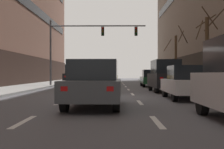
% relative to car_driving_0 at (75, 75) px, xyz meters
% --- Properties ---
extents(ground_plane, '(120.00, 120.00, 0.00)m').
position_rel_car_driving_0_xyz_m(ground_plane, '(3.52, -15.21, -1.06)').
color(ground_plane, '#515156').
extents(lane_stripe_l1_s2, '(0.16, 2.00, 0.01)m').
position_rel_car_driving_0_xyz_m(lane_stripe_l1_s2, '(1.82, -23.21, -1.06)').
color(lane_stripe_l1_s2, silver).
rests_on(lane_stripe_l1_s2, ground).
extents(lane_stripe_l1_s3, '(0.16, 2.00, 0.01)m').
position_rel_car_driving_0_xyz_m(lane_stripe_l1_s3, '(1.82, -18.21, -1.06)').
color(lane_stripe_l1_s3, silver).
rests_on(lane_stripe_l1_s3, ground).
extents(lane_stripe_l1_s4, '(0.16, 2.00, 0.01)m').
position_rel_car_driving_0_xyz_m(lane_stripe_l1_s4, '(1.82, -13.21, -1.06)').
color(lane_stripe_l1_s4, silver).
rests_on(lane_stripe_l1_s4, ground).
extents(lane_stripe_l1_s5, '(0.16, 2.00, 0.01)m').
position_rel_car_driving_0_xyz_m(lane_stripe_l1_s5, '(1.82, -8.21, -1.06)').
color(lane_stripe_l1_s5, silver).
rests_on(lane_stripe_l1_s5, ground).
extents(lane_stripe_l1_s6, '(0.16, 2.00, 0.01)m').
position_rel_car_driving_0_xyz_m(lane_stripe_l1_s6, '(1.82, -3.21, -1.06)').
color(lane_stripe_l1_s6, silver).
rests_on(lane_stripe_l1_s6, ground).
extents(lane_stripe_l1_s7, '(0.16, 2.00, 0.01)m').
position_rel_car_driving_0_xyz_m(lane_stripe_l1_s7, '(1.82, 1.79, -1.06)').
color(lane_stripe_l1_s7, silver).
rests_on(lane_stripe_l1_s7, ground).
extents(lane_stripe_l1_s8, '(0.16, 2.00, 0.01)m').
position_rel_car_driving_0_xyz_m(lane_stripe_l1_s8, '(1.82, 6.79, -1.06)').
color(lane_stripe_l1_s8, silver).
rests_on(lane_stripe_l1_s8, ground).
extents(lane_stripe_l1_s9, '(0.16, 2.00, 0.01)m').
position_rel_car_driving_0_xyz_m(lane_stripe_l1_s9, '(1.82, 11.79, -1.06)').
color(lane_stripe_l1_s9, silver).
rests_on(lane_stripe_l1_s9, ground).
extents(lane_stripe_l1_s10, '(0.16, 2.00, 0.01)m').
position_rel_car_driving_0_xyz_m(lane_stripe_l1_s10, '(1.82, 16.79, -1.06)').
color(lane_stripe_l1_s10, silver).
rests_on(lane_stripe_l1_s10, ground).
extents(lane_stripe_l2_s2, '(0.16, 2.00, 0.01)m').
position_rel_car_driving_0_xyz_m(lane_stripe_l2_s2, '(5.22, -23.21, -1.06)').
color(lane_stripe_l2_s2, silver).
rests_on(lane_stripe_l2_s2, ground).
extents(lane_stripe_l2_s3, '(0.16, 2.00, 0.01)m').
position_rel_car_driving_0_xyz_m(lane_stripe_l2_s3, '(5.22, -18.21, -1.06)').
color(lane_stripe_l2_s3, silver).
rests_on(lane_stripe_l2_s3, ground).
extents(lane_stripe_l2_s4, '(0.16, 2.00, 0.01)m').
position_rel_car_driving_0_xyz_m(lane_stripe_l2_s4, '(5.22, -13.21, -1.06)').
color(lane_stripe_l2_s4, silver).
rests_on(lane_stripe_l2_s4, ground).
extents(lane_stripe_l2_s5, '(0.16, 2.00, 0.01)m').
position_rel_car_driving_0_xyz_m(lane_stripe_l2_s5, '(5.22, -8.21, -1.06)').
color(lane_stripe_l2_s5, silver).
rests_on(lane_stripe_l2_s5, ground).
extents(lane_stripe_l2_s6, '(0.16, 2.00, 0.01)m').
position_rel_car_driving_0_xyz_m(lane_stripe_l2_s6, '(5.22, -3.21, -1.06)').
color(lane_stripe_l2_s6, silver).
rests_on(lane_stripe_l2_s6, ground).
extents(lane_stripe_l2_s7, '(0.16, 2.00, 0.01)m').
position_rel_car_driving_0_xyz_m(lane_stripe_l2_s7, '(5.22, 1.79, -1.06)').
color(lane_stripe_l2_s7, silver).
rests_on(lane_stripe_l2_s7, ground).
extents(lane_stripe_l2_s8, '(0.16, 2.00, 0.01)m').
position_rel_car_driving_0_xyz_m(lane_stripe_l2_s8, '(5.22, 6.79, -1.06)').
color(lane_stripe_l2_s8, silver).
rests_on(lane_stripe_l2_s8, ground).
extents(lane_stripe_l2_s9, '(0.16, 2.00, 0.01)m').
position_rel_car_driving_0_xyz_m(lane_stripe_l2_s9, '(5.22, 11.79, -1.06)').
color(lane_stripe_l2_s9, silver).
rests_on(lane_stripe_l2_s9, ground).
extents(lane_stripe_l2_s10, '(0.16, 2.00, 0.01)m').
position_rel_car_driving_0_xyz_m(lane_stripe_l2_s10, '(5.22, 16.79, -1.06)').
color(lane_stripe_l2_s10, silver).
rests_on(lane_stripe_l2_s10, ground).
extents(car_driving_0, '(1.91, 4.44, 2.14)m').
position_rel_car_driving_0_xyz_m(car_driving_0, '(0.00, 0.00, 0.00)').
color(car_driving_0, black).
rests_on(car_driving_0, ground).
extents(car_driving_1, '(2.02, 4.59, 1.70)m').
position_rel_car_driving_0_xyz_m(car_driving_1, '(3.41, -20.00, -0.22)').
color(car_driving_1, black).
rests_on(car_driving_1, ground).
extents(taxi_driving_2, '(2.10, 4.67, 1.91)m').
position_rel_car_driving_0_xyz_m(taxi_driving_2, '(3.58, 8.56, -0.21)').
color(taxi_driving_2, black).
rests_on(taxi_driving_2, ground).
extents(car_parked_1, '(1.84, 4.30, 1.60)m').
position_rel_car_driving_0_xyz_m(car_parked_1, '(7.56, -16.60, -0.27)').
color(car_parked_1, black).
rests_on(car_parked_1, ground).
extents(car_parked_2, '(1.93, 4.44, 2.13)m').
position_rel_car_driving_0_xyz_m(car_parked_2, '(7.56, -10.85, -0.00)').
color(car_parked_2, black).
rests_on(car_parked_2, ground).
extents(car_parked_3, '(1.81, 4.24, 1.58)m').
position_rel_car_driving_0_xyz_m(car_parked_3, '(7.56, -3.13, -0.28)').
color(car_parked_3, black).
rests_on(car_parked_3, ground).
extents(traffic_signal_0, '(9.19, 0.35, 6.21)m').
position_rel_car_driving_0_xyz_m(traffic_signal_0, '(1.27, -2.47, 3.49)').
color(traffic_signal_0, '#4C4C51').
rests_on(traffic_signal_0, sidewalk_left).
extents(street_tree_0, '(2.40, 2.39, 5.57)m').
position_rel_car_driving_0_xyz_m(street_tree_0, '(10.10, -2.14, 1.66)').
color(street_tree_0, '#4C3823').
rests_on(street_tree_0, sidewalk_right).
extents(street_tree_1, '(1.94, 1.74, 5.35)m').
position_rel_car_driving_0_xyz_m(street_tree_1, '(10.10, -11.68, 1.66)').
color(street_tree_1, '#4C3823').
rests_on(street_tree_1, sidewalk_right).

